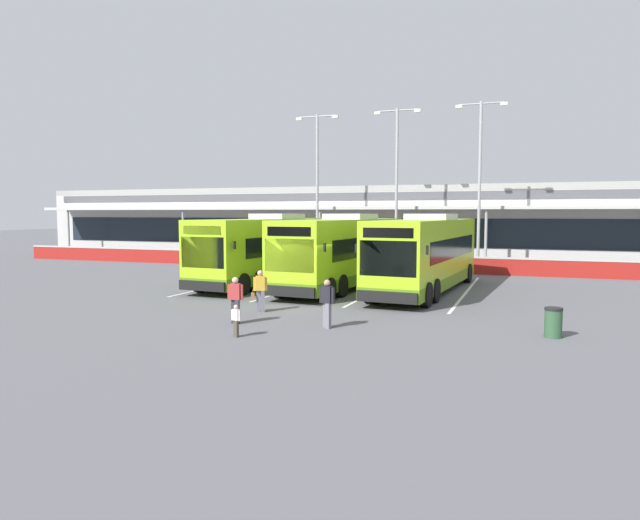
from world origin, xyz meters
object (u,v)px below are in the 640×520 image
lamp_post_east (480,175)px  coach_bus_leftmost (269,250)px  pedestrian_near_bin (327,302)px  litter_bin (553,322)px  lamp_post_west (317,179)px  pedestrian_in_dark_coat (235,299)px  coach_bus_centre (426,255)px  coach_bus_left_centre (344,253)px  lamp_post_centre (397,177)px  pedestrian_with_handbag (260,290)px  pedestrian_child (236,320)px

lamp_post_east → coach_bus_leftmost: bearing=-133.5°
pedestrian_near_bin → litter_bin: bearing=8.2°
lamp_post_west → lamp_post_east: 11.70m
pedestrian_in_dark_coat → litter_bin: (10.24, 1.39, -0.41)m
coach_bus_centre → lamp_post_west: (-10.15, 12.10, 4.50)m
coach_bus_leftmost → coach_bus_left_centre: same height
coach_bus_leftmost → coach_bus_left_centre: bearing=-4.2°
coach_bus_left_centre → coach_bus_centre: bearing=-2.3°
litter_bin → coach_bus_centre: bearing=121.4°
lamp_post_east → lamp_post_centre: bearing=174.3°
pedestrian_in_dark_coat → coach_bus_left_centre: bearing=87.0°
pedestrian_with_handbag → pedestrian_child: bearing=-73.2°
pedestrian_in_dark_coat → pedestrian_near_bin: bearing=6.8°
pedestrian_near_bin → lamp_post_centre: size_ratio=0.15×
coach_bus_left_centre → lamp_post_east: size_ratio=1.12×
lamp_post_east → litter_bin: (3.95, -20.10, -5.82)m
pedestrian_child → lamp_post_centre: size_ratio=0.09×
coach_bus_centre → pedestrian_near_bin: size_ratio=7.60×
pedestrian_with_handbag → lamp_post_west: lamp_post_west is taller
lamp_post_centre → pedestrian_child: bearing=-89.1°
coach_bus_centre → pedestrian_child: size_ratio=12.25×
pedestrian_with_handbag → lamp_post_east: bearing=71.1°
coach_bus_centre → pedestrian_child: 12.86m
lamp_post_east → litter_bin: lamp_post_east is taller
coach_bus_leftmost → lamp_post_west: 12.55m
pedestrian_with_handbag → lamp_post_west: 21.39m
pedestrian_in_dark_coat → pedestrian_child: (1.06, -1.90, -0.33)m
lamp_post_west → litter_bin: size_ratio=11.83×
pedestrian_near_bin → litter_bin: size_ratio=1.74×
coach_bus_centre → pedestrian_near_bin: 10.12m
coach_bus_leftmost → coach_bus_centre: size_ratio=1.00×
pedestrian_in_dark_coat → lamp_post_centre: lamp_post_centre is taller
coach_bus_leftmost → pedestrian_with_handbag: bearing=-67.0°
coach_bus_centre → pedestrian_in_dark_coat: (-4.79, -10.34, -0.91)m
lamp_post_centre → litter_bin: (9.58, -20.66, -5.82)m
coach_bus_left_centre → coach_bus_centre: size_ratio=1.00×
pedestrian_with_handbag → lamp_post_west: bearing=104.3°
pedestrian_with_handbag → litter_bin: size_ratio=1.74×
pedestrian_near_bin → lamp_post_east: size_ratio=0.15×
pedestrian_child → litter_bin: pedestrian_child is taller
coach_bus_leftmost → pedestrian_child: coach_bus_leftmost is taller
coach_bus_centre → lamp_post_west: size_ratio=1.12×
pedestrian_with_handbag → pedestrian_child: 4.50m
pedestrian_child → pedestrian_near_bin: bearing=46.4°
litter_bin → lamp_post_west: bearing=126.6°
coach_bus_leftmost → lamp_post_east: 15.37m
lamp_post_west → lamp_post_centre: same height
pedestrian_in_dark_coat → pedestrian_child: bearing=-60.9°
pedestrian_child → lamp_post_west: (-6.42, 24.34, 5.75)m
pedestrian_in_dark_coat → lamp_post_east: lamp_post_east is taller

